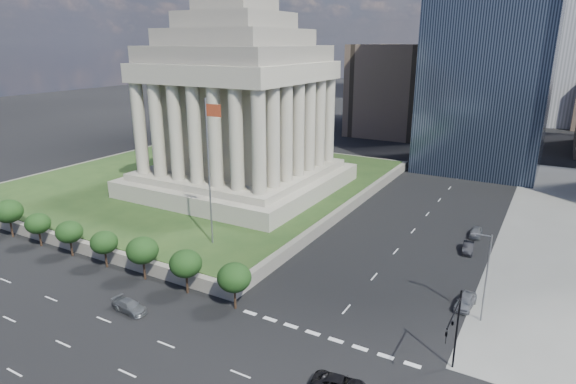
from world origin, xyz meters
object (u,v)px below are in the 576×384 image
Objects in this scene: parked_sedan_far at (476,232)px; parked_sedan_near at (466,301)px; traffic_signal_ne at (454,327)px; war_memorial at (238,84)px; flagpole at (210,165)px; suv_grey at (130,306)px; street_lamp_north at (485,273)px; parked_sedan_mid at (468,248)px.

parked_sedan_near is at bearing -85.89° from parked_sedan_far.
parked_sedan_far is at bearing 101.23° from parked_sedan_near.
parked_sedan_near is (-1.00, 13.40, -4.51)m from traffic_signal_ne.
war_memorial is 28.16m from flagpole.
war_memorial is at bearing 143.58° from traffic_signal_ne.
flagpole reaches higher than parked_sedan_near.
war_memorial is at bearing 22.48° from suv_grey.
flagpole is at bearing 163.29° from traffic_signal_ne.
suv_grey is (13.18, -40.35, -20.75)m from war_memorial.
flagpole is 2.50× the size of traffic_signal_ne.
street_lamp_north reaches higher than parked_sedan_near.
war_memorial is 1.95× the size of flagpole.
traffic_signal_ne reaches higher than parked_sedan_near.
traffic_signal_ne is 0.80× the size of street_lamp_north.
traffic_signal_ne is at bearing -80.90° from parked_sedan_near.
traffic_signal_ne is at bearing -75.33° from suv_grey.
parked_sedan_far is (0.00, 6.50, 0.03)m from parked_sedan_mid.
street_lamp_north is 38.63m from suv_grey.
flagpole is 35.68m from parked_sedan_near.
war_memorial reaches higher than traffic_signal_ne.
traffic_signal_ne is 1.95× the size of parked_sedan_mid.
traffic_signal_ne is at bearing -94.19° from street_lamp_north.
street_lamp_north is 5.65m from parked_sedan_near.
suv_grey is 37.72m from parked_sedan_near.
flagpole is at bearing -178.37° from street_lamp_north.
traffic_signal_ne is 1.78× the size of suv_grey.
parked_sedan_mid is 6.50m from parked_sedan_far.
flagpole is 4.44× the size of suv_grey.
parked_sedan_far is (29.82, 41.75, 0.05)m from suv_grey.
suv_grey is 1.09× the size of parked_sedan_far.
suv_grey is at bearing -136.77° from parked_sedan_mid.
street_lamp_north is at bearing -58.67° from suv_grey.
flagpole is 4.84× the size of parked_sedan_far.
parked_sedan_near is at bearing 5.30° from flagpole.
parked_sedan_near reaches higher than parked_sedan_mid.
street_lamp_north is (35.16, 1.00, -7.45)m from flagpole.
war_memorial is at bearing 166.70° from parked_sedan_mid.
flagpole is 36.69m from traffic_signal_ne.
parked_sedan_far is at bearing 39.48° from flagpole.
war_memorial is 54.17m from parked_sedan_near.
war_memorial is at bearing 160.15° from parked_sedan_near.
street_lamp_north is 2.42× the size of parked_sedan_far.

